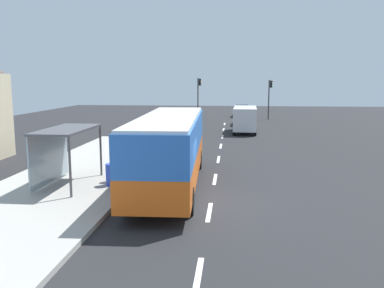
{
  "coord_description": "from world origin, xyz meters",
  "views": [
    {
      "loc": [
        1.01,
        -15.35,
        4.78
      ],
      "look_at": [
        -1.0,
        5.35,
        1.5
      ],
      "focal_mm": 38.4,
      "sensor_mm": 36.0,
      "label": 1
    }
  ],
  "objects_px": {
    "sedan_far": "(244,118)",
    "recycling_bin_blue": "(112,174)",
    "recycling_bin_red": "(116,171)",
    "bus_shelter": "(60,142)",
    "bus": "(169,147)",
    "traffic_light_near_side": "(270,93)",
    "white_van": "(245,118)",
    "traffic_light_far_side": "(199,92)",
    "sedan_near": "(242,111)"
  },
  "relations": [
    {
      "from": "recycling_bin_red",
      "to": "traffic_light_near_side",
      "type": "bearing_deg",
      "value": 73.27
    },
    {
      "from": "white_van",
      "to": "traffic_light_far_side",
      "type": "bearing_deg",
      "value": 111.24
    },
    {
      "from": "bus",
      "to": "sedan_near",
      "type": "height_order",
      "value": "bus"
    },
    {
      "from": "white_van",
      "to": "sedan_near",
      "type": "height_order",
      "value": "white_van"
    },
    {
      "from": "white_van",
      "to": "recycling_bin_red",
      "type": "relative_size",
      "value": 5.54
    },
    {
      "from": "bus",
      "to": "traffic_light_near_side",
      "type": "bearing_deg",
      "value": 77.44
    },
    {
      "from": "recycling_bin_blue",
      "to": "traffic_light_near_side",
      "type": "distance_m",
      "value": 34.46
    },
    {
      "from": "bus",
      "to": "bus_shelter",
      "type": "bearing_deg",
      "value": -171.69
    },
    {
      "from": "sedan_near",
      "to": "recycling_bin_blue",
      "type": "height_order",
      "value": "sedan_near"
    },
    {
      "from": "recycling_bin_red",
      "to": "sedan_near",
      "type": "bearing_deg",
      "value": 79.7
    },
    {
      "from": "recycling_bin_red",
      "to": "bus_shelter",
      "type": "xyz_separation_m",
      "value": [
        -2.21,
        -0.81,
        1.44
      ]
    },
    {
      "from": "recycling_bin_red",
      "to": "traffic_light_near_side",
      "type": "xyz_separation_m",
      "value": [
        9.7,
        32.27,
        2.5
      ]
    },
    {
      "from": "bus",
      "to": "recycling_bin_blue",
      "type": "bearing_deg",
      "value": -166.92
    },
    {
      "from": "traffic_light_near_side",
      "to": "bus_shelter",
      "type": "distance_m",
      "value": 35.18
    },
    {
      "from": "sedan_near",
      "to": "bus_shelter",
      "type": "xyz_separation_m",
      "value": [
        -8.71,
        -36.56,
        1.31
      ]
    },
    {
      "from": "sedan_near",
      "to": "white_van",
      "type": "bearing_deg",
      "value": -90.34
    },
    {
      "from": "bus",
      "to": "white_van",
      "type": "height_order",
      "value": "bus"
    },
    {
      "from": "sedan_far",
      "to": "recycling_bin_red",
      "type": "height_order",
      "value": "sedan_far"
    },
    {
      "from": "sedan_far",
      "to": "traffic_light_near_side",
      "type": "relative_size",
      "value": 0.93
    },
    {
      "from": "sedan_near",
      "to": "traffic_light_far_side",
      "type": "relative_size",
      "value": 0.9
    },
    {
      "from": "recycling_bin_red",
      "to": "recycling_bin_blue",
      "type": "bearing_deg",
      "value": -90.0
    },
    {
      "from": "bus",
      "to": "traffic_light_far_side",
      "type": "xyz_separation_m",
      "value": [
        -1.39,
        33.19,
        1.45
      ]
    },
    {
      "from": "recycling_bin_blue",
      "to": "traffic_light_far_side",
      "type": "xyz_separation_m",
      "value": [
        1.1,
        33.77,
        2.64
      ]
    },
    {
      "from": "white_van",
      "to": "traffic_light_near_side",
      "type": "bearing_deg",
      "value": 75.57
    },
    {
      "from": "sedan_near",
      "to": "traffic_light_near_side",
      "type": "relative_size",
      "value": 0.95
    },
    {
      "from": "white_van",
      "to": "recycling_bin_blue",
      "type": "bearing_deg",
      "value": -107.63
    },
    {
      "from": "recycling_bin_blue",
      "to": "bus_shelter",
      "type": "relative_size",
      "value": 0.24
    },
    {
      "from": "sedan_near",
      "to": "recycling_bin_red",
      "type": "height_order",
      "value": "sedan_near"
    },
    {
      "from": "white_van",
      "to": "traffic_light_far_side",
      "type": "relative_size",
      "value": 1.06
    },
    {
      "from": "recycling_bin_blue",
      "to": "recycling_bin_red",
      "type": "height_order",
      "value": "same"
    },
    {
      "from": "recycling_bin_blue",
      "to": "recycling_bin_red",
      "type": "distance_m",
      "value": 0.7
    },
    {
      "from": "recycling_bin_blue",
      "to": "traffic_light_near_side",
      "type": "relative_size",
      "value": 0.2
    },
    {
      "from": "bus",
      "to": "traffic_light_near_side",
      "type": "relative_size",
      "value": 2.35
    },
    {
      "from": "sedan_far",
      "to": "traffic_light_far_side",
      "type": "bearing_deg",
      "value": 126.24
    },
    {
      "from": "bus",
      "to": "traffic_light_far_side",
      "type": "relative_size",
      "value": 2.24
    },
    {
      "from": "bus",
      "to": "sedan_far",
      "type": "relative_size",
      "value": 2.51
    },
    {
      "from": "sedan_far",
      "to": "bus_shelter",
      "type": "height_order",
      "value": "bus_shelter"
    },
    {
      "from": "traffic_light_far_side",
      "to": "recycling_bin_red",
      "type": "bearing_deg",
      "value": -91.91
    },
    {
      "from": "sedan_far",
      "to": "recycling_bin_blue",
      "type": "distance_m",
      "value": 27.19
    },
    {
      "from": "recycling_bin_red",
      "to": "bus",
      "type": "bearing_deg",
      "value": -2.81
    },
    {
      "from": "white_van",
      "to": "traffic_light_near_side",
      "type": "relative_size",
      "value": 1.11
    },
    {
      "from": "traffic_light_near_side",
      "to": "traffic_light_far_side",
      "type": "xyz_separation_m",
      "value": [
        -8.6,
        0.8,
        0.14
      ]
    },
    {
      "from": "white_van",
      "to": "bus_shelter",
      "type": "xyz_separation_m",
      "value": [
        -8.61,
        -20.24,
        0.75
      ]
    },
    {
      "from": "sedan_far",
      "to": "recycling_bin_blue",
      "type": "xyz_separation_m",
      "value": [
        -6.5,
        -26.4,
        -0.14
      ]
    },
    {
      "from": "sedan_near",
      "to": "recycling_bin_blue",
      "type": "distance_m",
      "value": 37.03
    },
    {
      "from": "traffic_light_near_side",
      "to": "sedan_near",
      "type": "bearing_deg",
      "value": 132.62
    },
    {
      "from": "recycling_bin_blue",
      "to": "traffic_light_far_side",
      "type": "height_order",
      "value": "traffic_light_far_side"
    },
    {
      "from": "sedan_far",
      "to": "bus_shelter",
      "type": "distance_m",
      "value": 27.94
    },
    {
      "from": "recycling_bin_red",
      "to": "bus_shelter",
      "type": "bearing_deg",
      "value": -159.93
    },
    {
      "from": "bus_shelter",
      "to": "traffic_light_near_side",
      "type": "bearing_deg",
      "value": 70.19
    }
  ]
}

